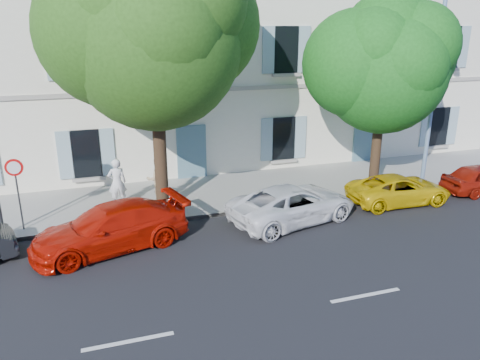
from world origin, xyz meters
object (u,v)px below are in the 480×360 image
object	(u,v)px
car_white_coupe	(293,204)
tree_left	(154,42)
car_red_coupe	(110,228)
street_lamp	(439,71)
road_sign	(16,179)
tree_right	(383,71)
pedestrian_a	(117,183)
car_yellow_supercar	(399,189)
pedestrian_b	(158,179)

from	to	relation	value
car_white_coupe	tree_left	bearing A→B (deg)	47.52
car_red_coupe	street_lamp	world-z (taller)	street_lamp
car_red_coupe	road_sign	bearing A→B (deg)	-141.71
car_red_coupe	street_lamp	xyz separation A→B (m)	(12.96, 1.62, 4.21)
tree_right	pedestrian_a	bearing A→B (deg)	172.93
tree_left	car_yellow_supercar	bearing A→B (deg)	-12.15
pedestrian_a	car_red_coupe	bearing A→B (deg)	79.83
pedestrian_a	pedestrian_b	bearing A→B (deg)	-179.69
tree_left	road_sign	bearing A→B (deg)	-174.29
car_red_coupe	tree_left	distance (m)	6.29
car_red_coupe	tree_right	bearing A→B (deg)	85.67
car_white_coupe	car_yellow_supercar	size ratio (longest dim) A/B	1.16
pedestrian_b	car_red_coupe	bearing A→B (deg)	57.82
car_white_coupe	pedestrian_a	distance (m)	6.56
tree_left	tree_right	bearing A→B (deg)	-3.19
car_red_coupe	car_white_coupe	world-z (taller)	car_red_coupe
car_red_coupe	road_sign	size ratio (longest dim) A/B	1.97
car_yellow_supercar	street_lamp	distance (m)	4.92
tree_left	road_sign	world-z (taller)	tree_left
car_yellow_supercar	road_sign	distance (m)	13.79
car_yellow_supercar	pedestrian_b	world-z (taller)	pedestrian_b
tree_right	road_sign	bearing A→B (deg)	179.96
street_lamp	pedestrian_a	bearing A→B (deg)	172.36
road_sign	tree_left	bearing A→B (deg)	5.71
car_red_coupe	car_white_coupe	bearing A→B (deg)	76.97
car_white_coupe	pedestrian_a	world-z (taller)	pedestrian_a
car_white_coupe	street_lamp	size ratio (longest dim) A/B	0.56
car_white_coupe	road_sign	distance (m)	9.24
tree_left	road_sign	size ratio (longest dim) A/B	3.79
pedestrian_a	pedestrian_b	xyz separation A→B (m)	(1.51, 0.07, -0.05)
car_red_coupe	pedestrian_a	bearing A→B (deg)	156.99
pedestrian_a	pedestrian_b	world-z (taller)	pedestrian_a
car_red_coupe	pedestrian_b	bearing A→B (deg)	134.56
tree_left	pedestrian_a	world-z (taller)	tree_left
car_yellow_supercar	tree_right	distance (m)	4.61
tree_right	street_lamp	distance (m)	2.31
road_sign	pedestrian_b	bearing A→B (deg)	15.73
road_sign	car_yellow_supercar	bearing A→B (deg)	-6.04
car_red_coupe	pedestrian_b	distance (m)	3.91
pedestrian_a	street_lamp	bearing A→B (deg)	170.14
car_yellow_supercar	pedestrian_b	distance (m)	9.37
tree_right	pedestrian_a	world-z (taller)	tree_right
car_red_coupe	pedestrian_b	world-z (taller)	pedestrian_b
car_yellow_supercar	pedestrian_b	size ratio (longest dim) A/B	2.34
tree_left	road_sign	distance (m)	6.35
car_white_coupe	tree_right	xyz separation A→B (m)	(4.46, 1.81, 4.29)
car_yellow_supercar	pedestrian_a	distance (m)	10.81
tree_right	car_white_coupe	bearing A→B (deg)	-157.95
tree_left	pedestrian_a	xyz separation A→B (m)	(-1.54, 0.79, -5.04)
pedestrian_b	tree_left	bearing A→B (deg)	90.45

